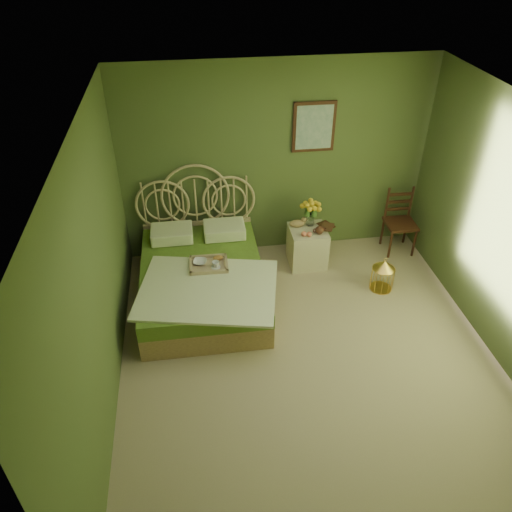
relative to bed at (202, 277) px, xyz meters
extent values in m
plane|color=tan|center=(1.06, -1.26, -0.30)|extent=(4.50, 4.50, 0.00)
plane|color=silver|center=(1.06, -1.26, 2.30)|extent=(4.50, 4.50, 0.00)
plane|color=#4D6133|center=(1.06, 0.99, 1.00)|extent=(4.00, 0.00, 4.00)
plane|color=#4D6133|center=(-0.94, -1.26, 1.00)|extent=(0.00, 4.50, 4.50)
cube|color=black|center=(1.53, 0.97, 1.45)|extent=(0.54, 0.03, 0.64)
cube|color=#B5BEAF|center=(1.53, 0.95, 1.45)|extent=(0.46, 0.01, 0.56)
cube|color=tan|center=(0.00, -0.06, -0.15)|extent=(1.44, 1.92, 0.29)
cube|color=olive|center=(0.00, -0.06, 0.09)|extent=(1.44, 1.92, 0.19)
cube|color=white|center=(0.05, -0.49, 0.20)|extent=(1.72, 1.44, 0.03)
cube|color=white|center=(-0.34, 0.61, 0.27)|extent=(0.53, 0.38, 0.15)
cube|color=white|center=(0.33, 0.61, 0.27)|extent=(0.53, 0.38, 0.15)
cube|color=#CAB987|center=(0.09, -0.07, 0.20)|extent=(0.46, 0.36, 0.04)
ellipsoid|color=#B77A38|center=(0.21, 0.02, 0.25)|extent=(0.12, 0.07, 0.05)
cube|color=beige|center=(1.43, 0.52, -0.03)|extent=(0.48, 0.48, 0.53)
cylinder|color=silver|center=(1.48, 0.63, 0.32)|extent=(0.10, 0.10, 0.18)
ellipsoid|color=tan|center=(1.30, 0.61, 0.28)|extent=(0.21, 0.11, 0.10)
sphere|color=#E57259|center=(1.34, 0.37, 0.27)|extent=(0.07, 0.07, 0.07)
sphere|color=#E57259|center=(1.40, 0.35, 0.27)|extent=(0.07, 0.07, 0.07)
cube|color=black|center=(2.76, 0.64, 0.13)|extent=(0.41, 0.41, 0.04)
cylinder|color=black|center=(2.59, 0.47, -0.08)|extent=(0.03, 0.03, 0.43)
cylinder|color=black|center=(2.93, 0.47, -0.08)|extent=(0.03, 0.03, 0.43)
cylinder|color=black|center=(2.59, 0.81, -0.08)|extent=(0.03, 0.03, 0.43)
cylinder|color=black|center=(2.93, 0.81, -0.08)|extent=(0.03, 0.03, 0.43)
cube|color=black|center=(2.76, 0.81, 0.37)|extent=(0.34, 0.05, 0.47)
cylinder|color=gold|center=(2.25, -0.17, -0.29)|extent=(0.28, 0.28, 0.01)
cylinder|color=gold|center=(2.25, -0.17, -0.14)|extent=(0.28, 0.28, 0.31)
cone|color=gold|center=(2.25, -0.17, 0.07)|extent=(0.28, 0.28, 0.11)
imported|color=#381E0F|center=(1.61, 0.54, 0.24)|extent=(0.23, 0.26, 0.02)
imported|color=#472819|center=(1.61, 0.54, 0.26)|extent=(0.23, 0.26, 0.02)
imported|color=white|center=(-0.01, -0.02, 0.24)|extent=(0.19, 0.19, 0.04)
imported|color=white|center=(0.17, -0.13, 0.27)|extent=(0.11, 0.11, 0.08)
camera|label=1|loc=(-0.04, -4.87, 3.71)|focal=35.00mm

